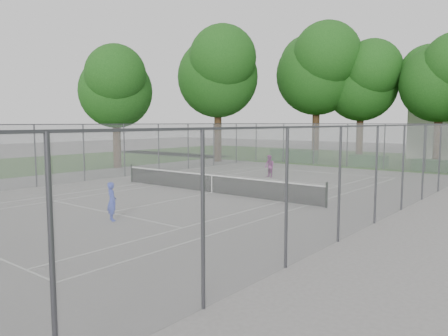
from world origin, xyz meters
The scene contains 16 objects.
ground centered at (0.00, 0.00, 0.00)m, with size 120.00×120.00×0.00m, color slate.
grass_far centered at (0.00, 26.00, 0.00)m, with size 60.00×20.00×0.00m, color #234B15.
grass_left centered at (-22.00, 0.00, 0.00)m, with size 16.00×40.00×0.00m, color #234B15.
court_markings centered at (0.00, 0.00, 0.01)m, with size 11.03×23.83×0.01m.
tennis_net centered at (0.00, 0.00, 0.51)m, with size 12.87×0.10×1.10m.
perimeter_fence centered at (0.00, 0.00, 1.81)m, with size 18.08×34.08×3.52m.
tree_far_left centered at (-5.22, 21.78, 8.83)m, with size 8.93×8.16×12.84m.
tree_far_midleft centered at (-1.59, 23.75, 7.65)m, with size 7.74×7.07×11.13m.
tree_far_midright centered at (5.44, 23.09, 7.43)m, with size 7.52×6.86×10.81m.
tree_side_back centered at (-11.19, 14.04, 8.29)m, with size 8.39×7.66×12.06m.
tree_side_front centered at (-13.83, 4.65, 6.50)m, with size 6.58×6.01×9.46m.
hedge_left centered at (-5.72, 18.34, 0.54)m, with size 4.34×1.30×1.09m, color #174716.
hedge_mid centered at (1.39, 18.05, 0.48)m, with size 3.02×0.86×0.95m, color #174716.
hedge_right centered at (6.41, 17.70, 0.43)m, with size 2.88×1.06×0.86m, color #174716.
girl_player centered at (1.29, -7.19, 0.72)m, with size 0.52×0.34×1.43m, color #303FB4.
woman_player centered at (-1.15, 7.21, 0.74)m, with size 0.72×0.56×1.48m, color #822B75.
Camera 1 is at (14.44, -16.93, 3.62)m, focal length 35.00 mm.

